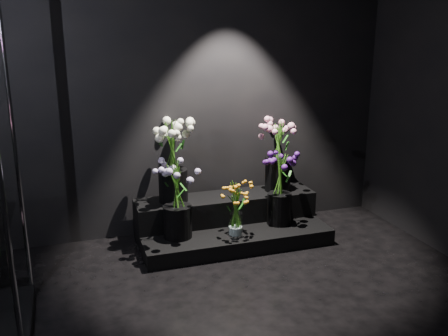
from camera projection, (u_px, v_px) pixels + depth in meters
name	position (u px, v px, depth m)	size (l,w,h in m)	color
wall_back	(184.00, 86.00, 4.57)	(4.00, 4.00, 0.00)	black
display_riser	(229.00, 221.00, 4.69)	(1.72, 0.76, 0.38)	black
bouquet_orange_bells	(236.00, 208.00, 4.37)	(0.26, 0.26, 0.49)	white
bouquet_lilac	(177.00, 195.00, 4.28)	(0.35, 0.35, 0.70)	black
bouquet_purple	(280.00, 184.00, 4.58)	(0.42, 0.42, 0.68)	black
bouquet_cream_roses	(172.00, 156.00, 4.47)	(0.48, 0.48, 0.75)	black
bouquet_pink_roses	(278.00, 151.00, 4.78)	(0.39, 0.39, 0.68)	black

